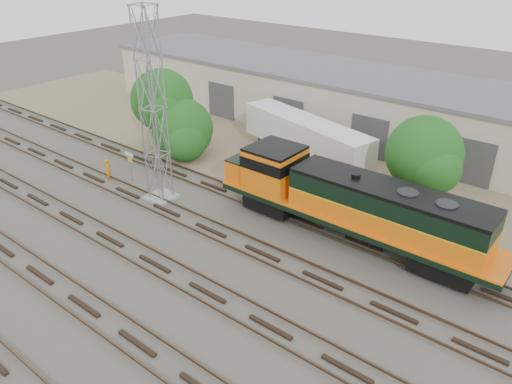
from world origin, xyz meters
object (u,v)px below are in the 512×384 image
Objects in this scene: locomotive at (348,202)px; semi_trailer at (308,138)px; worker at (108,170)px; signal_tower at (153,112)px.

semi_trailer is at bearing 136.06° from locomotive.
worker is 0.13× the size of semi_trailer.
worker is at bearing -167.47° from locomotive.
signal_tower is 1.01× the size of semi_trailer.
worker is (-5.19, -0.47, -5.32)m from signal_tower.
locomotive is at bearing 15.48° from signal_tower.
signal_tower is 7.45m from worker.
signal_tower is at bearing -164.52° from locomotive.
signal_tower is (-12.44, -3.45, 3.75)m from locomotive.
locomotive is at bearing -29.12° from semi_trailer.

